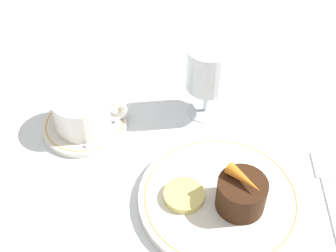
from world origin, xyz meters
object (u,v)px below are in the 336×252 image
Objects in this scene: wine_glass at (208,71)px; dessert_cake at (241,194)px; dinner_plate at (220,198)px; coffee_cup at (82,111)px; fork at (326,187)px.

dessert_cake is (0.03, -0.20, -0.05)m from wine_glass.
wine_glass reaches higher than dinner_plate.
wine_glass is 0.21m from dessert_cake.
coffee_cup is (-0.21, 0.15, 0.03)m from dinner_plate.
fork is (0.16, -0.17, -0.08)m from wine_glass.
dinner_plate is 0.26m from coffee_cup.
dinner_plate is at bearing -172.42° from fork.
coffee_cup is 1.75× the size of dessert_cake.
dessert_cake reaches higher than dinner_plate.
wine_glass is at bearing 134.32° from fork.
fork is at bearing 7.58° from dinner_plate.
wine_glass is 0.74× the size of fork.
wine_glass is 1.94× the size of dessert_cake.
coffee_cup is 0.90× the size of wine_glass.
wine_glass is at bearing 91.69° from dinner_plate.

